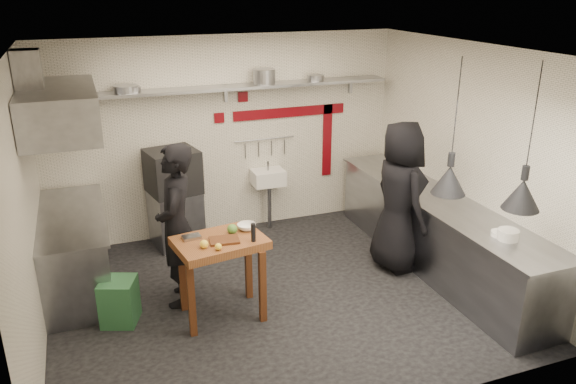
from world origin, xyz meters
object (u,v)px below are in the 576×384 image
object	(u,v)px
chef_right	(399,197)
oven_stand	(176,217)
prep_table	(221,278)
combi_oven	(173,171)
green_bin	(119,301)
chef_left	(177,226)

from	to	relation	value
chef_right	oven_stand	bearing A→B (deg)	56.20
prep_table	chef_right	bearing A→B (deg)	-0.80
combi_oven	green_bin	distance (m)	2.06
combi_oven	prep_table	bearing A→B (deg)	-96.60
chef_left	chef_right	distance (m)	2.73
oven_stand	green_bin	world-z (taller)	oven_stand
combi_oven	prep_table	size ratio (longest dim) A/B	0.69
combi_oven	chef_left	distance (m)	1.46
combi_oven	chef_right	size ratio (longest dim) A/B	0.33
green_bin	prep_table	world-z (taller)	prep_table
chef_left	prep_table	bearing A→B (deg)	53.68
oven_stand	chef_left	bearing A→B (deg)	-109.65
oven_stand	combi_oven	bearing A→B (deg)	-110.38
combi_oven	chef_left	size ratio (longest dim) A/B	0.34
oven_stand	prep_table	world-z (taller)	prep_table
green_bin	prep_table	xyz separation A→B (m)	(1.06, -0.25, 0.21)
green_bin	chef_right	distance (m)	3.50
oven_stand	green_bin	size ratio (longest dim) A/B	1.60
prep_table	chef_left	world-z (taller)	chef_left
green_bin	prep_table	distance (m)	1.11
oven_stand	prep_table	size ratio (longest dim) A/B	0.87
prep_table	combi_oven	bearing A→B (deg)	85.86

